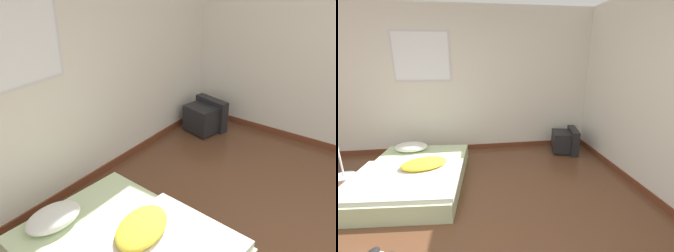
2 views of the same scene
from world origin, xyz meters
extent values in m
cube|color=silver|center=(0.00, 2.84, 1.30)|extent=(7.32, 0.06, 2.60)
cube|color=brown|center=(0.00, 2.80, 0.04)|extent=(7.32, 0.02, 0.09)
cube|color=silver|center=(-0.59, 2.81, 1.75)|extent=(0.98, 0.01, 0.85)
cube|color=white|center=(-0.59, 2.80, 1.75)|extent=(0.91, 0.01, 0.78)
cube|color=beige|center=(-0.61, 1.63, 0.12)|extent=(1.47, 1.83, 0.24)
ellipsoid|color=silver|center=(-0.80, 2.29, 0.31)|extent=(0.54, 0.38, 0.14)
cube|color=silver|center=(-0.64, 1.30, 0.26)|extent=(1.44, 1.11, 0.05)
ellipsoid|color=yellow|center=(-0.45, 1.57, 0.33)|extent=(0.67, 0.51, 0.11)
cube|color=black|center=(1.87, 2.44, 0.21)|extent=(0.39, 0.49, 0.37)
cube|color=black|center=(2.09, 2.39, 0.23)|extent=(0.24, 0.54, 0.46)
cube|color=#283342|center=(2.15, 2.38, 0.24)|extent=(0.10, 0.42, 0.33)
cylinder|color=silver|center=(-1.72, 1.96, 0.01)|extent=(0.31, 0.31, 0.02)
camera|label=1|loc=(-2.27, -0.05, 2.48)|focal=40.00mm
camera|label=2|loc=(0.27, -1.37, 1.72)|focal=24.00mm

